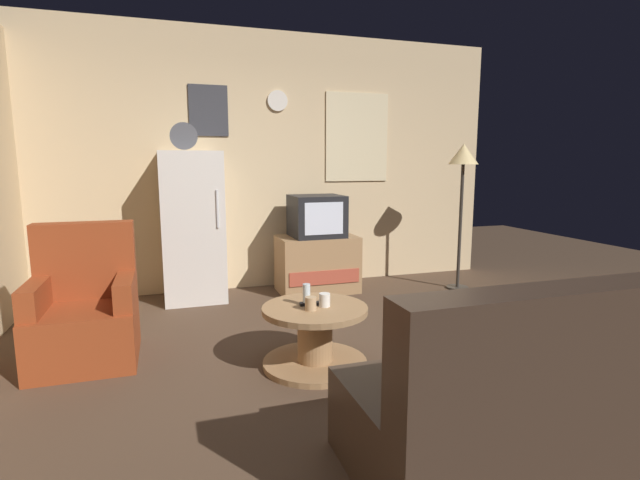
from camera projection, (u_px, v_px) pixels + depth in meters
The scene contains 13 objects.
ground_plane at pixel (357, 369), 3.26m from camera, with size 12.00×12.00×0.00m, color #4C3828.
wall_with_art at pixel (275, 162), 5.34m from camera, with size 5.20×0.12×2.78m.
fridge at pixel (192, 226), 4.83m from camera, with size 0.60×0.62×1.77m.
tv_stand at pixel (317, 264), 5.19m from camera, with size 0.84×0.53×0.61m.
crt_tv at pixel (317, 216), 5.11m from camera, with size 0.54×0.51×0.44m.
standing_lamp at pixel (463, 165), 5.14m from camera, with size 0.32×0.32×1.59m.
coffee_table at pixel (315, 336), 3.28m from camera, with size 0.72×0.72×0.42m.
wine_glass at pixel (306, 295), 3.26m from camera, with size 0.05×0.05×0.15m, color silver.
mug_ceramic_white at pixel (325, 300), 3.24m from camera, with size 0.08×0.08×0.09m, color silver.
mug_ceramic_tan at pixel (311, 304), 3.16m from camera, with size 0.08×0.08×0.09m, color tan.
remote_control at pixel (311, 304), 3.27m from camera, with size 0.15×0.04×0.02m, color black.
armchair at pixel (85, 313), 3.38m from camera, with size 0.68×0.68×0.96m.
couch at pixel (538, 402), 2.18m from camera, with size 1.70×0.80×0.92m.
Camera 1 is at (-1.19, -2.85, 1.39)m, focal length 26.91 mm.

